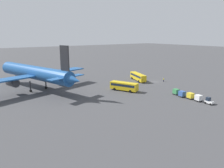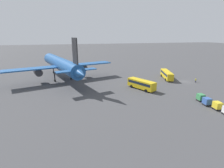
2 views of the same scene
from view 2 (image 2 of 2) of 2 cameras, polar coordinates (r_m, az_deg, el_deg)
ground_plane at (r=76.47m, az=22.70°, el=0.79°), size 600.00×600.00×0.00m
airplane at (r=74.75m, az=-16.32°, el=6.19°), size 49.14×42.45×17.36m
shuttle_bus_near at (r=78.26m, az=17.44°, el=3.08°), size 12.87×6.60×3.22m
shuttle_bus_far at (r=61.02m, az=9.57°, el=0.10°), size 11.02×6.82×3.22m
worker_person at (r=76.36m, az=25.66°, el=1.10°), size 0.38×0.38×1.74m
cargo_cart_yellow at (r=51.33m, az=31.18°, el=-5.98°), size 2.21×1.94×2.06m
cargo_cart_blue at (r=53.04m, az=28.59°, el=-4.95°), size 2.21×1.94×2.06m
cargo_cart_green at (r=55.57m, az=26.98°, el=-3.84°), size 2.21×1.94×2.06m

